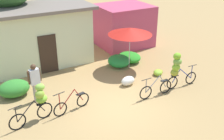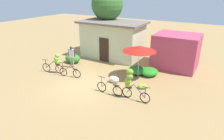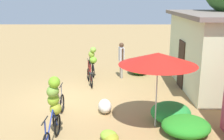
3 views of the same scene
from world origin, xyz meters
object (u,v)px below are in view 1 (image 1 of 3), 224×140
Objects in this scene: market_umbrella at (130,31)px; person_vendor at (35,79)px; bicycle_center_loaded at (156,89)px; banana_pile_on_ground at (158,72)px; shop_pink at (124,26)px; bicycle_near_pile at (72,104)px; bicycle_by_shop at (177,68)px; building_low at (39,35)px; bicycle_leftmost at (38,101)px; produce_sack at (128,81)px.

person_vendor is (-5.15, -0.87, -1.03)m from market_umbrella.
bicycle_center_loaded reaches higher than banana_pile_on_ground.
shop_pink is at bearing 70.90° from bicycle_center_loaded.
bicycle_by_shop is (4.88, -0.55, 0.68)m from bicycle_near_pile.
building_low is at bearing 86.62° from bicycle_near_pile.
banana_pile_on_ground is at bearing 8.28° from bicycle_leftmost.
building_low is at bearing 127.77° from bicycle_by_shop.
bicycle_near_pile is at bearing 169.27° from bicycle_center_loaded.
person_vendor is (0.27, 1.40, 0.21)m from bicycle_leftmost.
banana_pile_on_ground is (5.03, 0.94, -0.21)m from bicycle_near_pile.
building_low is at bearing 121.28° from produce_sack.
bicycle_center_loaded is at bearing -24.55° from person_vendor.
shop_pink reaches higher than produce_sack.
bicycle_near_pile is (1.28, -0.03, -0.50)m from bicycle_leftmost.
bicycle_center_loaded is at bearing -10.73° from bicycle_near_pile.
market_umbrella is 2.63m from produce_sack.
produce_sack is (3.10, 0.76, -0.12)m from bicycle_near_pile.
shop_pink is 4.65× the size of banana_pile_on_ground.
market_umbrella reaches higher than bicycle_center_loaded.
person_vendor is (-1.01, 1.43, 0.71)m from bicycle_near_pile.
building_low reaches higher than bicycle_leftmost.
bicycle_by_shop reaches higher than person_vendor.
market_umbrella is at bearing 9.57° from person_vendor.
person_vendor is at bearing -148.41° from shop_pink.
bicycle_near_pile is (-5.81, -5.62, -0.96)m from shop_pink.
building_low reaches higher than bicycle_center_loaded.
bicycle_near_pile is 0.96× the size of bicycle_center_loaded.
produce_sack is at bearing -9.28° from person_vendor.
bicycle_by_shop reaches higher than bicycle_near_pile.
building_low is 5.50m from bicycle_near_pile.
building_low is 3.29× the size of bicycle_center_loaded.
bicycle_by_shop is (-0.93, -6.17, -0.28)m from shop_pink.
building_low is at bearing 71.32° from person_vendor.
bicycle_near_pile is (-4.14, -2.30, -1.74)m from market_umbrella.
produce_sack is at bearing -124.03° from market_umbrella.
market_umbrella reaches higher than produce_sack.
produce_sack is (-0.52, 1.44, -0.13)m from bicycle_center_loaded.
shop_pink is at bearing 2.90° from building_low.
bicycle_leftmost is 6.19m from bicycle_by_shop.
produce_sack is at bearing -58.72° from building_low.
bicycle_center_loaded is 2.44× the size of produce_sack.
shop_pink is 4.57× the size of produce_sack.
produce_sack is at bearing 109.89° from bicycle_center_loaded.
shop_pink is 9.04m from bicycle_leftmost.
bicycle_near_pile is 2.37× the size of banana_pile_on_ground.
bicycle_by_shop is at bearing -6.45° from bicycle_near_pile.
bicycle_by_shop is 1.02× the size of person_vendor.
building_low is 4.91m from market_umbrella.
bicycle_near_pile reaches higher than bicycle_center_loaded.
person_vendor is (-4.11, 0.67, 0.83)m from produce_sack.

